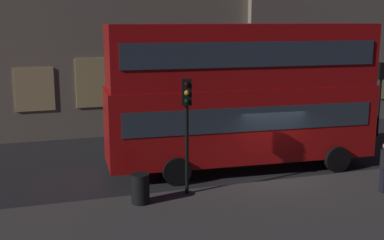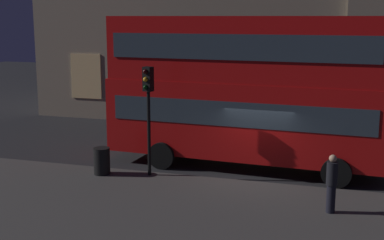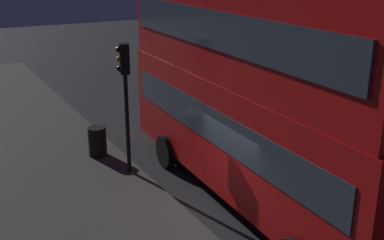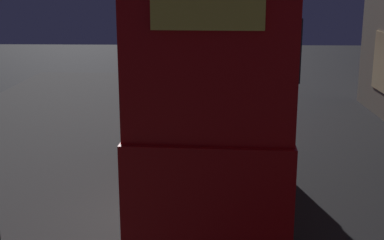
% 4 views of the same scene
% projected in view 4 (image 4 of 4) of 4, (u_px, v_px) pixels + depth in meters
% --- Properties ---
extents(ground_plane, '(80.00, 80.00, 0.00)m').
position_uv_depth(ground_plane, '(167.00, 226.00, 12.39)').
color(ground_plane, '#232326').
extents(double_decker_bus, '(10.70, 3.26, 5.71)m').
position_uv_depth(double_decker_bus, '(220.00, 90.00, 12.29)').
color(double_decker_bus, '#B20F0F').
rests_on(double_decker_bus, ground).
extents(traffic_light_near_kerb, '(0.38, 0.39, 3.87)m').
position_uv_depth(traffic_light_near_kerb, '(136.00, 79.00, 15.29)').
color(traffic_light_near_kerb, black).
rests_on(traffic_light_near_kerb, sidewalk_slab).
extents(litter_bin, '(0.59, 0.59, 0.97)m').
position_uv_depth(litter_bin, '(133.00, 138.00, 17.49)').
color(litter_bin, black).
rests_on(litter_bin, sidewalk_slab).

